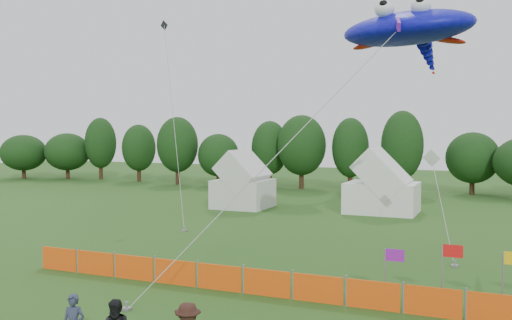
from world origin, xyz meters
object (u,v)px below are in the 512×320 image
at_px(tent_right, 382,188).
at_px(stingray_kite, 409,31).
at_px(tent_left, 243,184).
at_px(barrier_fence, 266,283).

relative_size(tent_right, stingray_kite, 0.30).
bearing_deg(tent_right, tent_left, -171.75).
xyz_separation_m(barrier_fence, stingray_kite, (4.15, 6.47, 10.13)).
relative_size(tent_left, barrier_fence, 0.19).
distance_m(tent_right, stingray_kite, 19.64).
bearing_deg(barrier_fence, tent_right, 90.55).
bearing_deg(tent_left, stingray_kite, -45.49).
height_order(tent_right, barrier_fence, tent_right).
distance_m(tent_left, tent_right, 10.94).
xyz_separation_m(tent_right, barrier_fence, (0.22, -23.50, -1.39)).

